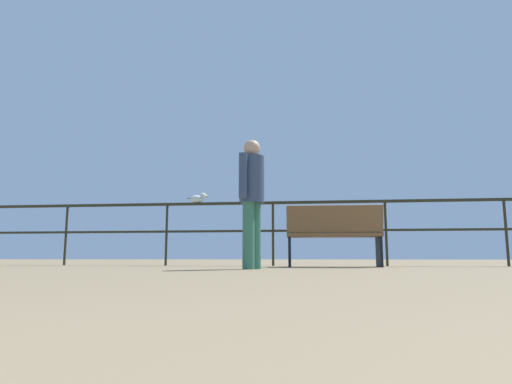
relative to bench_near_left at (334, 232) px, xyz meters
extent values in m
cube|color=#292718|center=(-0.04, 0.92, 0.57)|extent=(21.21, 0.05, 0.05)
cube|color=#292718|center=(-0.04, 0.92, 0.08)|extent=(21.21, 0.04, 0.04)
cylinder|color=#292718|center=(-4.86, 0.92, 0.02)|extent=(0.04, 0.04, 1.10)
cylinder|color=#292718|center=(-2.93, 0.92, 0.02)|extent=(0.04, 0.04, 1.10)
cylinder|color=#292718|center=(-1.01, 0.92, 0.02)|extent=(0.04, 0.04, 1.10)
cylinder|color=#292718|center=(0.92, 0.92, 0.02)|extent=(0.04, 0.04, 1.10)
cylinder|color=#292718|center=(2.85, 0.92, 0.02)|extent=(0.04, 0.04, 1.10)
cube|color=brown|center=(0.00, 0.08, -0.05)|extent=(1.45, 0.47, 0.05)
cube|color=brown|center=(0.00, -0.11, 0.17)|extent=(1.44, 0.18, 0.44)
cube|color=black|center=(0.67, 0.10, -0.29)|extent=(0.05, 0.38, 0.48)
cube|color=black|center=(0.67, 0.26, 0.09)|extent=(0.05, 0.30, 0.04)
cube|color=black|center=(-0.68, 0.05, -0.29)|extent=(0.05, 0.38, 0.48)
cube|color=black|center=(-0.68, 0.21, 0.09)|extent=(0.05, 0.30, 0.04)
cylinder|color=#326D53|center=(-1.06, -1.20, -0.11)|extent=(0.15, 0.15, 0.84)
cylinder|color=#326D53|center=(-1.13, -1.34, -0.11)|extent=(0.15, 0.15, 0.84)
cylinder|color=#33415B|center=(-1.09, -1.27, 0.61)|extent=(0.32, 0.32, 0.60)
cylinder|color=#33415B|center=(-1.01, -1.08, 0.63)|extent=(0.11, 0.11, 0.57)
cylinder|color=#33415B|center=(-1.18, -1.47, 0.63)|extent=(0.11, 0.11, 0.57)
sphere|color=tan|center=(-1.09, -1.27, 1.02)|extent=(0.22, 0.22, 0.22)
ellipsoid|color=silver|center=(-2.39, 0.92, 0.67)|extent=(0.28, 0.22, 0.13)
ellipsoid|color=gray|center=(-2.39, 0.92, 0.69)|extent=(0.24, 0.18, 0.05)
sphere|color=silver|center=(-2.28, 0.96, 0.73)|extent=(0.11, 0.11, 0.11)
cone|color=gold|center=(-2.21, 0.99, 0.73)|extent=(0.06, 0.06, 0.04)
cube|color=gray|center=(-2.51, 0.88, 0.67)|extent=(0.10, 0.09, 0.02)
camera|label=1|loc=(-0.36, -6.84, -0.38)|focal=31.12mm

